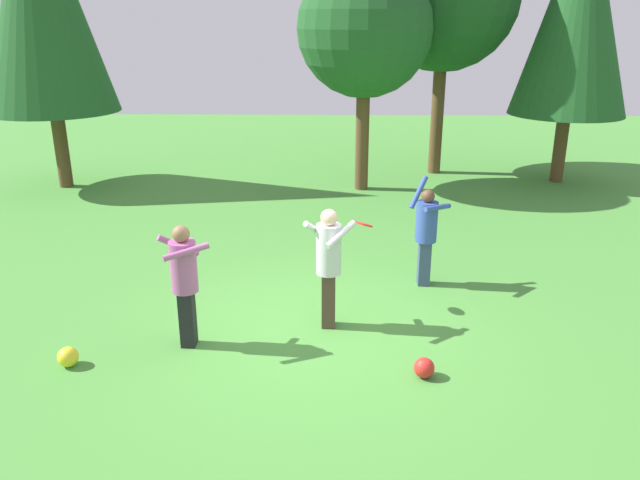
# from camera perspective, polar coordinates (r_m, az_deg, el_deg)

# --- Properties ---
(ground_plane) EXTENTS (40.00, 40.00, 0.00)m
(ground_plane) POSITION_cam_1_polar(r_m,az_deg,el_deg) (8.76, -0.41, -8.15)
(ground_plane) COLOR #478C38
(person_thrower) EXTENTS (0.66, 0.66, 1.75)m
(person_thrower) POSITION_cam_1_polar(r_m,az_deg,el_deg) (9.96, 9.67, 0.99)
(person_thrower) COLOR #38476B
(person_thrower) RESTS_ON ground_plane
(person_catcher) EXTENTS (0.71, 0.68, 1.66)m
(person_catcher) POSITION_cam_1_polar(r_m,az_deg,el_deg) (8.13, -12.29, -3.24)
(person_catcher) COLOR black
(person_catcher) RESTS_ON ground_plane
(person_bystander) EXTENTS (0.72, 0.74, 1.71)m
(person_bystander) POSITION_cam_1_polar(r_m,az_deg,el_deg) (8.44, 0.80, -1.70)
(person_bystander) COLOR #4C382D
(person_bystander) RESTS_ON ground_plane
(frisbee) EXTENTS (0.38, 0.38, 0.12)m
(frisbee) POSITION_cam_1_polar(r_m,az_deg,el_deg) (8.93, 4.00, 1.46)
(frisbee) COLOR red
(ball_red) EXTENTS (0.25, 0.25, 0.25)m
(ball_red) POSITION_cam_1_polar(r_m,az_deg,el_deg) (7.74, 9.49, -11.44)
(ball_red) COLOR red
(ball_red) RESTS_ON ground_plane
(ball_yellow) EXTENTS (0.26, 0.26, 0.26)m
(ball_yellow) POSITION_cam_1_polar(r_m,az_deg,el_deg) (8.45, -22.03, -9.87)
(ball_yellow) COLOR yellow
(ball_yellow) RESTS_ON ground_plane
(tree_far_right) EXTENTS (2.86, 2.86, 6.82)m
(tree_far_right) POSITION_cam_1_polar(r_m,az_deg,el_deg) (17.19, 22.52, 18.91)
(tree_far_right) COLOR brown
(tree_far_right) RESTS_ON ground_plane
(tree_center) EXTENTS (3.17, 3.17, 5.42)m
(tree_center) POSITION_cam_1_polar(r_m,az_deg,el_deg) (15.29, 4.11, 18.63)
(tree_center) COLOR brown
(tree_center) RESTS_ON ground_plane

